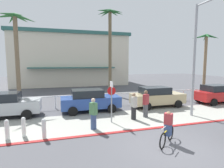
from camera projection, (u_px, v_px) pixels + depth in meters
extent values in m
plane|color=#4C4C51|center=(109.00, 101.00, 17.46)|extent=(80.00, 80.00, 0.00)
cube|color=#9E9E93|center=(132.00, 119.00, 11.93)|extent=(44.00, 4.00, 0.02)
cube|color=maroon|center=(146.00, 129.00, 10.03)|extent=(44.00, 0.24, 0.03)
cube|color=beige|center=(71.00, 61.00, 33.42)|extent=(18.32, 11.88, 8.21)
cube|color=#2D605B|center=(70.00, 37.00, 32.94)|extent=(18.92, 12.48, 0.50)
cube|color=#2D605B|center=(73.00, 68.00, 27.41)|extent=(12.82, 1.20, 0.16)
cylinder|color=white|center=(113.00, 94.00, 15.92)|extent=(19.54, 0.08, 0.08)
cylinder|color=white|center=(22.00, 104.00, 13.90)|extent=(0.08, 0.08, 1.00)
cylinder|color=white|center=(55.00, 102.00, 14.59)|extent=(0.08, 0.08, 1.00)
cylinder|color=white|center=(86.00, 101.00, 15.28)|extent=(0.08, 0.08, 1.00)
cylinder|color=white|center=(113.00, 99.00, 15.97)|extent=(0.08, 0.08, 1.00)
cylinder|color=white|center=(138.00, 98.00, 16.66)|extent=(0.08, 0.08, 1.00)
cylinder|color=white|center=(162.00, 96.00, 17.36)|extent=(0.08, 0.08, 1.00)
cylinder|color=white|center=(183.00, 95.00, 18.05)|extent=(0.08, 0.08, 1.00)
cylinder|color=white|center=(203.00, 94.00, 18.74)|extent=(0.08, 0.08, 1.00)
cylinder|color=gray|center=(111.00, 105.00, 11.04)|extent=(0.08, 0.08, 2.20)
cube|color=white|center=(111.00, 84.00, 10.90)|extent=(0.04, 0.56, 0.36)
cylinder|color=red|center=(111.00, 91.00, 10.94)|extent=(0.52, 0.03, 0.52)
cylinder|color=white|center=(7.00, 131.00, 8.57)|extent=(0.20, 0.20, 0.85)
sphere|color=white|center=(6.00, 122.00, 8.51)|extent=(0.20, 0.20, 0.20)
cylinder|color=white|center=(44.00, 130.00, 8.71)|extent=(0.20, 0.20, 0.85)
sphere|color=white|center=(44.00, 121.00, 8.66)|extent=(0.20, 0.20, 0.20)
cylinder|color=white|center=(24.00, 128.00, 8.96)|extent=(0.20, 0.20, 0.85)
sphere|color=white|center=(23.00, 119.00, 8.91)|extent=(0.20, 0.20, 0.20)
cylinder|color=#9EA0A5|center=(194.00, 62.00, 12.26)|extent=(0.18, 0.18, 7.50)
cylinder|color=#9EA0A5|center=(210.00, 0.00, 10.81)|extent=(0.10, 2.20, 0.10)
cylinder|color=#756047|center=(17.00, 61.00, 15.84)|extent=(0.36, 0.36, 7.77)
cone|color=#2D6B33|center=(26.00, 19.00, 15.67)|extent=(1.79, 0.32, 0.84)
cone|color=#2D6B33|center=(22.00, 19.00, 16.22)|extent=(1.13, 1.64, 0.61)
cone|color=#2D6B33|center=(12.00, 19.00, 15.97)|extent=(1.11, 1.61, 0.80)
cone|color=#2D6B33|center=(4.00, 16.00, 15.19)|extent=(1.72, 0.32, 0.67)
cone|color=#2D6B33|center=(6.00, 14.00, 14.54)|extent=(1.21, 1.77, 0.63)
cone|color=#2D6B33|center=(19.00, 15.00, 14.83)|extent=(1.18, 1.72, 0.65)
cylinder|color=brown|center=(110.00, 54.00, 20.55)|extent=(0.36, 0.36, 9.49)
cone|color=#235B2D|center=(117.00, 13.00, 20.26)|extent=(1.64, 0.32, 0.66)
cone|color=#235B2D|center=(114.00, 13.00, 20.76)|extent=(1.57, 1.39, 0.57)
cone|color=#235B2D|center=(109.00, 14.00, 20.94)|extent=(0.64, 1.91, 0.60)
cone|color=#235B2D|center=(105.00, 14.00, 20.55)|extent=(1.06, 1.51, 0.72)
cone|color=#235B2D|center=(104.00, 13.00, 20.09)|extent=(1.51, 0.81, 0.74)
cone|color=#235B2D|center=(104.00, 10.00, 19.53)|extent=(1.77, 0.90, 0.60)
cone|color=#235B2D|center=(108.00, 11.00, 19.29)|extent=(1.11, 1.60, 0.76)
cone|color=#235B2D|center=(113.00, 11.00, 19.42)|extent=(0.57, 1.52, 0.68)
cone|color=#235B2D|center=(116.00, 11.00, 19.74)|extent=(1.43, 1.27, 0.69)
cylinder|color=#846B4C|center=(205.00, 64.00, 23.02)|extent=(0.36, 0.36, 7.17)
cone|color=#235B2D|center=(211.00, 37.00, 22.86)|extent=(1.62, 0.32, 0.63)
cone|color=#235B2D|center=(205.00, 38.00, 23.36)|extent=(1.07, 1.53, 0.81)
cone|color=#235B2D|center=(199.00, 37.00, 23.24)|extent=(1.19, 1.74, 0.61)
cone|color=#235B2D|center=(202.00, 37.00, 22.44)|extent=(1.52, 0.32, 0.73)
cone|color=#235B2D|center=(208.00, 36.00, 21.94)|extent=(1.05, 1.50, 0.77)
cone|color=#235B2D|center=(213.00, 37.00, 22.16)|extent=(1.05, 1.49, 0.82)
cube|color=#B2B7BC|center=(6.00, 107.00, 12.14)|extent=(4.40, 1.80, 0.80)
cube|color=#1E2328|center=(1.00, 97.00, 11.99)|extent=(2.29, 1.58, 0.56)
cylinder|color=black|center=(31.00, 108.00, 13.44)|extent=(0.66, 0.22, 0.66)
cylinder|color=black|center=(27.00, 115.00, 11.72)|extent=(0.66, 0.22, 0.66)
cube|color=#284793|center=(91.00, 102.00, 13.73)|extent=(4.40, 1.80, 0.80)
cube|color=#1E2328|center=(87.00, 93.00, 13.58)|extent=(2.29, 1.58, 0.56)
cylinder|color=black|center=(106.00, 103.00, 15.03)|extent=(0.66, 0.22, 0.66)
cylinder|color=black|center=(112.00, 108.00, 13.32)|extent=(0.66, 0.22, 0.66)
cylinder|color=black|center=(71.00, 106.00, 14.23)|extent=(0.66, 0.22, 0.66)
cylinder|color=black|center=(73.00, 111.00, 12.52)|extent=(0.66, 0.22, 0.66)
cube|color=tan|center=(157.00, 98.00, 15.19)|extent=(4.40, 1.80, 0.80)
cube|color=#1E2328|center=(155.00, 90.00, 15.04)|extent=(2.29, 1.58, 0.56)
cylinder|color=black|center=(166.00, 100.00, 16.49)|extent=(0.66, 0.22, 0.66)
cylinder|color=black|center=(178.00, 104.00, 14.78)|extent=(0.66, 0.22, 0.66)
cylinder|color=black|center=(137.00, 102.00, 15.69)|extent=(0.66, 0.22, 0.66)
cylinder|color=black|center=(147.00, 106.00, 13.98)|extent=(0.66, 0.22, 0.66)
cube|color=red|center=(218.00, 95.00, 16.69)|extent=(4.40, 1.80, 0.80)
cube|color=#1E2328|center=(216.00, 88.00, 16.54)|extent=(2.29, 1.58, 0.56)
cylinder|color=black|center=(221.00, 97.00, 17.99)|extent=(0.66, 0.22, 0.66)
cylinder|color=black|center=(198.00, 98.00, 17.19)|extent=(0.66, 0.22, 0.66)
cylinder|color=black|center=(214.00, 102.00, 15.47)|extent=(0.66, 0.22, 0.66)
torus|color=black|center=(163.00, 141.00, 7.74)|extent=(0.60, 0.49, 0.72)
torus|color=black|center=(171.00, 133.00, 8.63)|extent=(0.60, 0.49, 0.72)
cylinder|color=gold|center=(169.00, 132.00, 8.34)|extent=(0.57, 0.47, 0.35)
cylinder|color=gold|center=(165.00, 133.00, 7.90)|extent=(0.33, 0.28, 0.07)
cylinder|color=gold|center=(168.00, 131.00, 8.26)|extent=(0.05, 0.05, 0.44)
cylinder|color=silver|center=(164.00, 128.00, 7.72)|extent=(0.42, 0.34, 0.04)
cube|color=#384C7A|center=(168.00, 130.00, 8.25)|extent=(0.42, 0.42, 0.52)
cube|color=#A33338|center=(168.00, 119.00, 8.19)|extent=(0.41, 0.43, 0.52)
sphere|color=brown|center=(169.00, 114.00, 8.16)|extent=(0.22, 0.22, 0.22)
cylinder|color=#384C7A|center=(94.00, 122.00, 9.96)|extent=(0.45, 0.45, 0.84)
cube|color=#4C7F51|center=(93.00, 109.00, 9.88)|extent=(0.44, 0.48, 0.65)
sphere|color=beige|center=(93.00, 100.00, 9.82)|extent=(0.23, 0.23, 0.23)
cylinder|color=#4C4C51|center=(146.00, 111.00, 12.23)|extent=(0.44, 0.44, 0.89)
cube|color=#A33338|center=(146.00, 99.00, 12.14)|extent=(0.48, 0.43, 0.68)
sphere|color=brown|center=(146.00, 92.00, 12.09)|extent=(0.24, 0.24, 0.24)
cylinder|color=#232326|center=(134.00, 113.00, 11.70)|extent=(0.38, 0.38, 0.84)
cube|color=#B7B2A8|center=(134.00, 102.00, 11.62)|extent=(0.34, 0.45, 0.65)
sphere|color=#9E7556|center=(134.00, 95.00, 11.56)|extent=(0.23, 0.23, 0.23)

